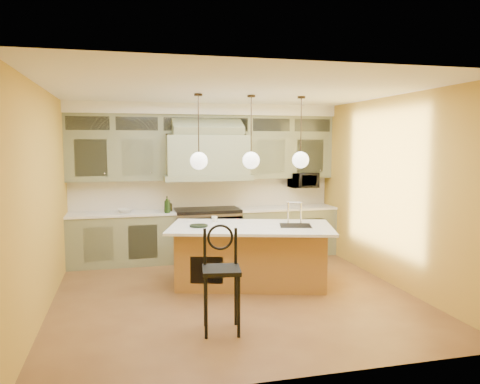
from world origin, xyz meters
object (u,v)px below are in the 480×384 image
object	(u,v)px
microwave	(303,180)
kitchen_island	(251,254)
range	(207,234)
counter_stool	(221,271)

from	to	relation	value
microwave	kitchen_island	bearing A→B (deg)	-130.83
microwave	range	bearing A→B (deg)	-176.88
kitchen_island	counter_stool	size ratio (longest dim) A/B	2.21
range	counter_stool	distance (m)	3.41
range	counter_stool	world-z (taller)	counter_stool
counter_stool	microwave	size ratio (longest dim) A/B	2.27
range	microwave	size ratio (longest dim) A/B	2.21
counter_stool	microwave	world-z (taller)	microwave
kitchen_island	microwave	bearing A→B (deg)	65.33
microwave	counter_stool	bearing A→B (deg)	-124.30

